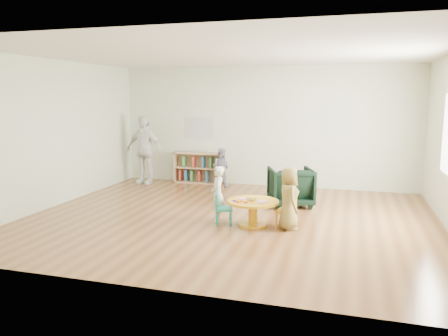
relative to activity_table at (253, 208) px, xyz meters
name	(u,v)px	position (x,y,z in m)	size (l,w,h in m)	color
room	(231,109)	(-0.47, 0.34, 1.60)	(7.10, 7.00, 2.80)	brown
activity_table	(253,208)	(0.00, 0.00, 0.00)	(0.85, 0.85, 0.47)	orange
kid_chair_left	(221,207)	(-0.52, -0.07, -0.01)	(0.36, 0.36, 0.53)	#198D7C
kid_chair_right	(288,210)	(0.57, 0.07, -0.01)	(0.34, 0.34, 0.53)	orange
bookshelf	(198,168)	(-2.10, 3.20, 0.07)	(1.20, 0.30, 0.75)	tan
alphabet_poster	(200,128)	(-2.08, 3.32, 1.06)	(0.74, 0.01, 0.54)	silver
armchair	(291,187)	(0.41, 1.52, 0.08)	(0.80, 0.82, 0.75)	black
child_left	(218,194)	(-0.63, 0.10, 0.18)	(0.34, 0.23, 0.94)	silver
child_right	(289,198)	(0.59, -0.02, 0.21)	(0.49, 0.32, 1.01)	gold
toddler	(221,167)	(-1.42, 2.93, 0.16)	(0.44, 0.35, 0.91)	#1C1D46
adult_caretaker	(144,150)	(-3.31, 2.73, 0.53)	(0.97, 0.40, 1.65)	white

